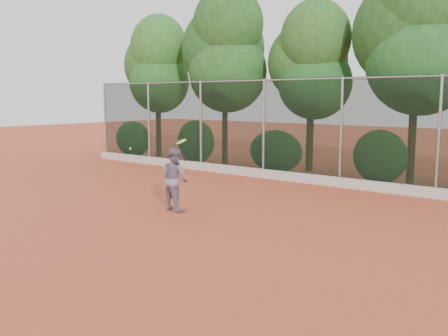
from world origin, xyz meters
The scene contains 7 objects.
ground centered at (0.00, 0.00, 0.00)m, with size 80.00×80.00×0.00m, color #C54D2E.
concrete_curb centered at (0.00, 6.82, 0.15)m, with size 24.00×0.20×0.30m, color beige.
tennis_player centered at (-1.70, 1.11, 0.80)m, with size 0.78×0.61×1.61m, color slate.
chainlink_fence centered at (0.00, 7.00, 1.86)m, with size 24.09×0.09×3.50m.
foliage_backdrop centered at (-0.55, 8.98, 4.40)m, with size 23.70×3.63×7.55m.
tennis_racket centered at (-1.31, 0.98, 1.74)m, with size 0.39×0.38×0.58m.
tennis_ball_in_flight centered at (-2.97, 0.77, 1.52)m, with size 0.06×0.06×0.06m.
Camera 1 is at (7.09, -7.82, 2.87)m, focal length 40.00 mm.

